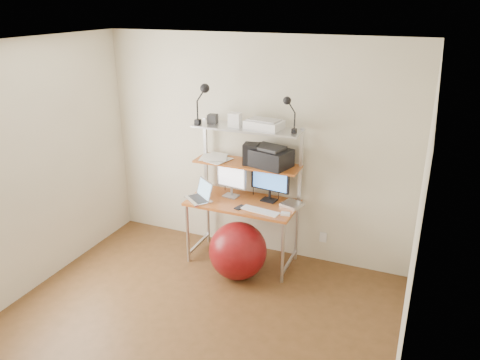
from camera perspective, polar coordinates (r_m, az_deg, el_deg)
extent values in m
plane|color=brown|center=(4.44, -7.16, -18.51)|extent=(3.60, 3.60, 0.00)
plane|color=white|center=(3.44, -9.12, 15.51)|extent=(3.60, 3.60, 0.00)
plane|color=beige|center=(5.29, 1.80, 3.88)|extent=(3.60, 0.00, 3.60)
plane|color=beige|center=(4.89, -26.60, 0.06)|extent=(0.00, 3.60, 3.60)
plane|color=beige|center=(3.32, 20.25, -8.59)|extent=(0.00, 3.60, 3.60)
cube|color=#A75C20|center=(5.16, 0.30, -2.80)|extent=(1.20, 0.60, 0.03)
cylinder|color=#BBBCC1|center=(5.33, -6.39, -6.52)|extent=(0.04, 0.04, 0.71)
cylinder|color=#BBBCC1|center=(5.74, -3.91, -4.31)|extent=(0.04, 0.04, 0.71)
cylinder|color=#BBBCC1|center=(4.94, 5.22, -8.86)|extent=(0.04, 0.04, 0.71)
cylinder|color=#BBBCC1|center=(5.38, 6.91, -6.26)|extent=(0.04, 0.04, 0.71)
cube|color=#BBBCC1|center=(5.45, -4.21, 3.27)|extent=(0.03, 0.04, 0.84)
cube|color=#BBBCC1|center=(5.06, 7.42, 1.72)|extent=(0.03, 0.04, 0.84)
cube|color=#A75C20|center=(5.12, 0.86, 2.00)|extent=(1.18, 0.34, 0.02)
cube|color=#BBBCC1|center=(5.00, 0.89, 6.33)|extent=(1.18, 0.34, 0.02)
cube|color=white|center=(5.42, 10.10, -6.89)|extent=(0.08, 0.01, 0.12)
cube|color=#AFAEB3|center=(5.28, -1.11, -1.94)|extent=(0.18, 0.15, 0.01)
cylinder|color=#AFAEB3|center=(5.28, -1.03, -1.34)|extent=(0.03, 0.03, 0.09)
cube|color=#AFAEB3|center=(5.21, -1.04, 0.51)|extent=(0.36, 0.07, 0.27)
plane|color=silver|center=(5.20, -1.12, 0.45)|extent=(0.32, 0.04, 0.33)
cube|color=black|center=(5.18, 3.56, -2.46)|extent=(0.18, 0.15, 0.01)
cylinder|color=black|center=(5.18, 3.65, -1.80)|extent=(0.03, 0.03, 0.10)
cube|color=black|center=(5.11, 3.70, 0.12)|extent=(0.45, 0.09, 0.27)
plane|color=#3D7BD2|center=(5.09, 3.63, 0.05)|extent=(0.40, 0.05, 0.41)
cube|color=silver|center=(5.21, -5.10, -2.36)|extent=(0.38, 0.37, 0.02)
cube|color=#2C2C2F|center=(5.21, -5.10, -2.26)|extent=(0.29, 0.27, 0.00)
cube|color=silver|center=(5.21, -4.04, -1.03)|extent=(0.29, 0.24, 0.21)
plane|color=#6F97B9|center=(5.21, -4.04, -1.03)|extent=(0.27, 0.23, 0.28)
cube|color=white|center=(4.93, 2.47, -3.78)|extent=(0.43, 0.18, 0.01)
cube|color=white|center=(4.86, 5.55, -4.13)|extent=(0.10, 0.07, 0.03)
cube|color=silver|center=(5.07, 6.37, -2.98)|extent=(0.25, 0.25, 0.04)
cube|color=black|center=(5.00, -0.01, -3.35)|extent=(0.10, 0.14, 0.01)
cube|color=black|center=(5.00, 3.52, 2.78)|extent=(0.53, 0.42, 0.19)
cube|color=#2C2C2F|center=(4.97, 3.55, 3.97)|extent=(0.36, 0.30, 0.03)
cube|color=black|center=(5.04, 1.37, 3.19)|extent=(0.18, 0.18, 0.23)
cube|color=red|center=(5.03, 1.48, 2.08)|extent=(0.19, 0.14, 0.05)
cube|color=white|center=(4.94, 2.95, 6.77)|extent=(0.41, 0.30, 0.09)
cube|color=#AFAEB3|center=(4.93, 2.96, 7.33)|extent=(0.35, 0.23, 0.01)
cube|color=white|center=(5.01, -0.61, 7.35)|extent=(0.13, 0.11, 0.15)
cube|color=#2C2C2F|center=(5.16, -3.35, 7.45)|extent=(0.11, 0.11, 0.10)
cube|color=black|center=(5.13, -5.17, 7.07)|extent=(0.06, 0.07, 0.06)
cylinder|color=black|center=(5.10, -5.22, 8.46)|extent=(0.02, 0.02, 0.20)
sphere|color=black|center=(4.99, -4.31, 11.09)|extent=(0.10, 0.10, 0.10)
cube|color=black|center=(4.80, 6.62, 5.96)|extent=(0.05, 0.05, 0.05)
cylinder|color=black|center=(4.77, 6.67, 7.17)|extent=(0.01, 0.01, 0.16)
sphere|color=black|center=(4.74, 5.76, 9.62)|extent=(0.08, 0.08, 0.08)
sphere|color=maroon|center=(5.05, -0.27, -8.61)|extent=(0.62, 0.62, 0.62)
cube|color=white|center=(5.31, -3.65, 2.82)|extent=(0.27, 0.32, 0.00)
cube|color=white|center=(5.19, -2.64, 2.47)|extent=(0.28, 0.33, 0.00)
cube|color=white|center=(5.30, -3.01, 2.91)|extent=(0.23, 0.30, 0.00)
cube|color=white|center=(5.24, -2.75, 2.78)|extent=(0.29, 0.34, 0.00)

